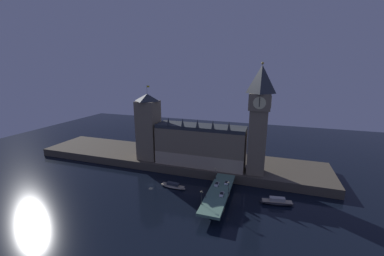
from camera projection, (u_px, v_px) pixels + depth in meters
ground_plane at (151, 185)px, 147.17m from camera, size 400.00×400.00×0.00m
embankment at (175, 159)px, 182.39m from camera, size 220.00×42.00×5.76m
parliament_hall at (200, 145)px, 161.85m from camera, size 61.15×17.39×33.51m
clock_tower at (259, 117)px, 142.83m from camera, size 13.04×13.15×68.79m
victoria_tower at (149, 127)px, 171.21m from camera, size 14.43×14.43×53.92m
bridge at (218, 194)px, 127.87m from camera, size 11.18×46.00×5.76m
car_northbound_lead at (217, 184)px, 134.26m from camera, size 2.08×4.56×1.56m
car_southbound_lead at (222, 194)px, 123.41m from camera, size 2.00×4.55×1.55m
car_southbound_trail at (226, 183)px, 136.03m from camera, size 2.03×4.02×1.37m
pedestrian_near_rail at (206, 196)px, 121.37m from camera, size 0.38×0.38×1.59m
pedestrian_mid_walk at (229, 189)px, 128.77m from camera, size 0.38×0.38×1.64m
pedestrian_far_rail at (216, 178)px, 142.09m from camera, size 0.38×0.38×1.67m
street_lamp_near at (202, 196)px, 114.53m from camera, size 1.34×0.60×7.24m
street_lamp_mid at (229, 186)px, 124.87m from camera, size 1.34×0.60×6.70m
street_lamp_far at (215, 172)px, 141.67m from camera, size 1.34×0.60×7.01m
boat_upstream at (173, 186)px, 143.36m from camera, size 17.13×5.46×3.33m
boat_downstream at (277, 202)px, 125.40m from camera, size 17.91×7.04×4.08m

